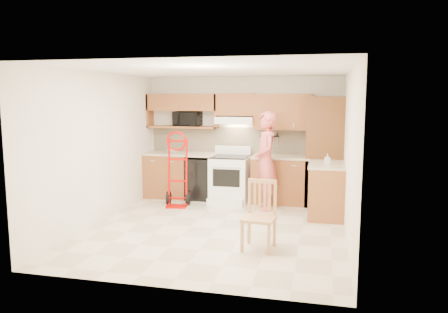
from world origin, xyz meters
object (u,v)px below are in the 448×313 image
(microwave, at_px, (188,119))
(dining_chair, at_px, (259,216))
(range, at_px, (229,175))
(hand_truck, at_px, (177,173))
(person, at_px, (266,161))

(microwave, xyz_separation_m, dining_chair, (1.94, -2.88, -1.16))
(range, height_order, hand_truck, hand_truck)
(person, xyz_separation_m, hand_truck, (-1.69, -0.12, -0.27))
(range, distance_m, dining_chair, 2.74)
(microwave, relative_size, dining_chair, 0.57)
(hand_truck, relative_size, dining_chair, 1.37)
(range, bearing_deg, dining_chair, -69.05)
(microwave, distance_m, range, 1.49)
(microwave, bearing_deg, person, -19.76)
(microwave, relative_size, person, 0.30)
(microwave, distance_m, dining_chair, 3.66)
(person, bearing_deg, microwave, -133.36)
(person, bearing_deg, range, -138.06)
(hand_truck, bearing_deg, microwave, 84.75)
(range, distance_m, hand_truck, 1.06)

